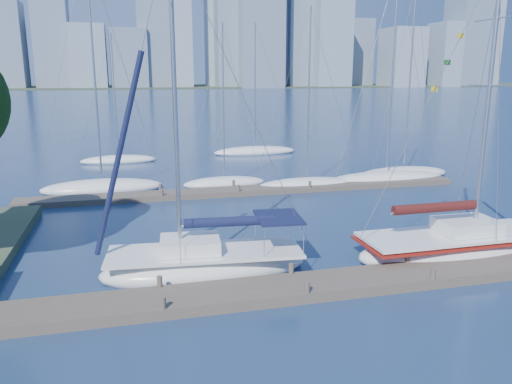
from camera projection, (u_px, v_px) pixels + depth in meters
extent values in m
plane|color=navy|center=(299.00, 293.00, 18.49)|extent=(700.00, 700.00, 0.00)
cube|color=brown|center=(299.00, 288.00, 18.45)|extent=(26.00, 2.00, 0.40)
cube|color=brown|center=(250.00, 190.00, 34.03)|extent=(30.00, 1.80, 0.36)
cube|color=#38472D|center=(137.00, 87.00, 320.53)|extent=(800.00, 100.00, 1.50)
ellipsoid|color=white|center=(205.00, 268.00, 20.22)|extent=(8.58, 3.49, 1.47)
cube|color=white|center=(205.00, 252.00, 20.07)|extent=(7.95, 3.21, 0.12)
cube|color=white|center=(190.00, 245.00, 19.90)|extent=(2.50, 1.99, 0.54)
cylinder|color=silver|center=(175.00, 101.00, 18.54)|extent=(0.18, 0.18, 11.92)
cylinder|color=silver|center=(229.00, 224.00, 19.96)|extent=(3.96, 0.46, 0.10)
cylinder|color=black|center=(229.00, 222.00, 19.94)|extent=(3.67, 0.72, 0.39)
cube|color=black|center=(279.00, 217.00, 20.22)|extent=(1.97, 2.48, 0.08)
ellipsoid|color=white|center=(452.00, 251.00, 22.16)|extent=(9.03, 3.03, 1.58)
cube|color=white|center=(454.00, 235.00, 21.99)|extent=(8.36, 2.79, 0.13)
cube|color=white|center=(467.00, 226.00, 22.06)|extent=(2.54, 1.94, 0.58)
cylinder|color=silver|center=(488.00, 100.00, 20.90)|extent=(0.19, 0.19, 11.60)
cylinder|color=silver|center=(434.00, 210.00, 21.45)|extent=(4.26, 0.15, 0.11)
cylinder|color=#430E12|center=(435.00, 208.00, 21.42)|extent=(3.93, 0.46, 0.42)
cube|color=maroon|center=(453.00, 239.00, 22.03)|extent=(8.55, 2.91, 0.11)
ellipsoid|color=white|center=(103.00, 188.00, 34.53)|extent=(8.57, 5.39, 1.25)
cylinder|color=silver|center=(94.00, 64.00, 32.62)|extent=(0.14, 0.14, 14.83)
ellipsoid|color=white|center=(225.00, 183.00, 36.30)|extent=(6.31, 3.85, 0.96)
cylinder|color=silver|center=(223.00, 101.00, 34.93)|extent=(0.11, 0.11, 10.46)
ellipsoid|color=white|center=(307.00, 185.00, 35.67)|extent=(7.54, 3.24, 1.05)
cylinder|color=silver|center=(309.00, 93.00, 34.19)|extent=(0.11, 0.11, 11.34)
ellipsoid|color=white|center=(386.00, 179.00, 37.51)|extent=(9.61, 4.60, 1.22)
cylinder|color=silver|center=(393.00, 69.00, 35.66)|extent=(0.13, 0.13, 14.37)
ellipsoid|color=white|center=(403.00, 174.00, 39.44)|extent=(7.84, 5.19, 1.18)
cylinder|color=silver|center=(410.00, 74.00, 37.66)|extent=(0.13, 0.13, 13.72)
ellipsoid|color=white|center=(119.00, 160.00, 45.89)|extent=(7.05, 3.12, 1.00)
cylinder|color=silver|center=(115.00, 94.00, 44.51)|extent=(0.11, 0.11, 10.56)
ellipsoid|color=white|center=(255.00, 152.00, 50.88)|extent=(8.48, 2.32, 1.15)
cylinder|color=silver|center=(255.00, 85.00, 49.34)|extent=(0.13, 0.13, 11.75)
cube|color=slate|center=(3.00, 46.00, 268.05)|extent=(21.44, 17.63, 45.84)
cube|color=#94A0B2|center=(54.00, 57.00, 295.10)|extent=(14.26, 17.61, 36.29)
cube|color=#849AAA|center=(89.00, 57.00, 277.27)|extent=(18.97, 19.81, 34.82)
cube|color=slate|center=(129.00, 59.00, 284.27)|extent=(20.45, 16.86, 33.18)
cube|color=#94A0B2|center=(172.00, 9.00, 286.53)|extent=(20.78, 14.99, 89.36)
cube|color=#849AAA|center=(220.00, 31.00, 310.46)|extent=(17.42, 17.46, 69.03)
cube|color=slate|center=(260.00, 14.00, 288.62)|extent=(25.60, 18.95, 83.57)
cube|color=#94A0B2|center=(285.00, 39.00, 311.53)|extent=(13.21, 17.11, 59.48)
cube|color=#849AAA|center=(331.00, 41.00, 303.53)|extent=(21.58, 18.80, 55.28)
cube|color=slate|center=(356.00, 53.00, 340.47)|extent=(17.84, 17.52, 44.13)
cube|color=#94A0B2|center=(402.00, 58.00, 316.54)|extent=(21.64, 23.94, 36.41)
cube|color=#849AAA|center=(444.00, 55.00, 323.42)|extent=(13.75, 21.38, 40.36)
cube|color=slate|center=(469.00, 29.00, 327.16)|extent=(24.25, 23.60, 74.05)
cube|color=#94A0B2|center=(485.00, 30.00, 351.62)|extent=(16.80, 17.08, 76.72)
cube|color=slate|center=(152.00, 8.00, 284.24)|extent=(18.24, 18.00, 90.09)
cube|color=slate|center=(229.00, 5.00, 294.29)|extent=(17.19, 18.00, 95.65)
cube|color=slate|center=(301.00, 16.00, 306.11)|extent=(19.20, 18.00, 85.69)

